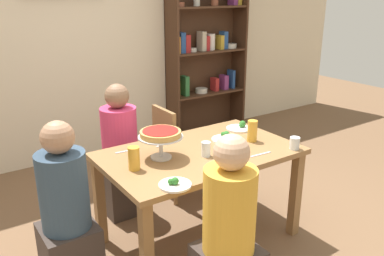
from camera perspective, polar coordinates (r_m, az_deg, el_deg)
ground_plane at (r=3.32m, az=1.01°, el=-15.16°), size 12.00×12.00×0.00m
rear_partition at (r=4.74m, az=-14.80°, el=12.76°), size 8.00×0.12×2.80m
dining_table at (r=3.01m, az=1.08°, el=-5.02°), size 1.43×0.87×0.74m
bookshelf at (r=5.33m, az=1.94°, el=10.94°), size 1.10×0.30×2.21m
diner_far_left at (r=3.50m, az=-10.03°, el=-4.40°), size 0.34×0.34×1.15m
diner_head_west at (r=2.71m, az=-17.25°, el=-12.42°), size 0.34×0.34×1.15m
diner_near_left at (r=2.41m, az=5.17°, el=-15.81°), size 0.34×0.34×1.15m
chair_far_right at (r=3.73m, az=-2.47°, el=-2.71°), size 0.40×0.40×0.87m
deep_dish_pizza_stand at (r=2.80m, az=-4.48°, el=-1.09°), size 0.32×0.32×0.21m
salad_plate_near_diner at (r=3.18m, az=4.79°, el=-1.46°), size 0.22×0.22×0.07m
salad_plate_far_diner at (r=3.45m, az=6.75°, el=0.10°), size 0.21×0.21×0.07m
salad_plate_spare at (r=2.46m, az=-2.46°, el=-7.93°), size 0.20×0.20×0.06m
beer_glass_amber_tall at (r=3.17m, az=8.53°, el=-0.41°), size 0.08×0.08×0.17m
beer_glass_amber_short at (r=2.67m, az=-8.22°, el=-4.28°), size 0.08×0.08×0.16m
water_glass_clear_near at (r=2.86m, az=1.99°, el=-3.00°), size 0.07×0.07×0.11m
water_glass_clear_far at (r=2.73m, az=3.78°, el=-4.03°), size 0.07×0.07×0.12m
water_glass_clear_spare at (r=3.09m, az=14.32°, el=-2.09°), size 0.07×0.07×0.09m
cutlery_fork_near at (r=3.11m, az=-3.88°, el=-2.23°), size 0.18×0.07×0.00m
cutlery_knife_near at (r=3.00m, az=-9.18°, el=-3.22°), size 0.18×0.03×0.00m
cutlery_fork_far at (r=2.94m, az=9.69°, el=-3.69°), size 0.18×0.03×0.00m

